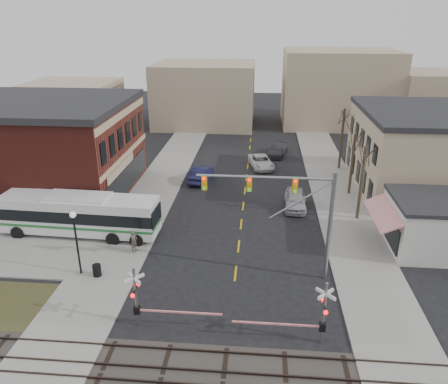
# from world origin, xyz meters

# --- Properties ---
(ground) EXTENTS (160.00, 160.00, 0.00)m
(ground) POSITION_xyz_m (0.00, 0.00, 0.00)
(ground) COLOR black
(ground) RESTS_ON ground
(sidewalk_west) EXTENTS (5.00, 60.00, 0.12)m
(sidewalk_west) POSITION_xyz_m (-9.50, 20.00, 0.06)
(sidewalk_west) COLOR gray
(sidewalk_west) RESTS_ON ground
(sidewalk_east) EXTENTS (5.00, 60.00, 0.12)m
(sidewalk_east) POSITION_xyz_m (9.50, 20.00, 0.06)
(sidewalk_east) COLOR gray
(sidewalk_east) RESTS_ON ground
(ballast_strip) EXTENTS (160.00, 5.00, 0.06)m
(ballast_strip) POSITION_xyz_m (0.00, -8.00, 0.03)
(ballast_strip) COLOR #332D28
(ballast_strip) RESTS_ON ground
(rail_tracks) EXTENTS (160.00, 3.91, 0.14)m
(rail_tracks) POSITION_xyz_m (0.00, -8.00, 0.12)
(rail_tracks) COLOR #2D231E
(rail_tracks) RESTS_ON ground
(awning_shop) EXTENTS (9.74, 6.20, 4.30)m
(awning_shop) POSITION_xyz_m (15.97, 7.00, 2.16)
(awning_shop) COLOR beige
(awning_shop) RESTS_ON ground
(tree_east_a) EXTENTS (0.28, 0.28, 6.75)m
(tree_east_a) POSITION_xyz_m (10.50, 12.00, 3.50)
(tree_east_a) COLOR #382B21
(tree_east_a) RESTS_ON sidewalk_east
(tree_east_b) EXTENTS (0.28, 0.28, 6.30)m
(tree_east_b) POSITION_xyz_m (10.80, 18.00, 3.27)
(tree_east_b) COLOR #382B21
(tree_east_b) RESTS_ON sidewalk_east
(tree_east_c) EXTENTS (0.28, 0.28, 7.20)m
(tree_east_c) POSITION_xyz_m (11.00, 26.00, 3.72)
(tree_east_c) COLOR #382B21
(tree_east_c) RESTS_ON sidewalk_east
(transit_bus) EXTENTS (13.35, 3.48, 3.41)m
(transit_bus) POSITION_xyz_m (-13.39, 6.91, 1.92)
(transit_bus) COLOR silver
(transit_bus) RESTS_ON ground
(traffic_signal_mast) EXTENTS (9.16, 0.30, 8.00)m
(traffic_signal_mast) POSITION_xyz_m (3.77, 1.98, 5.69)
(traffic_signal_mast) COLOR gray
(traffic_signal_mast) RESTS_ON ground
(rr_crossing_west) EXTENTS (5.60, 1.36, 4.00)m
(rr_crossing_west) POSITION_xyz_m (-5.08, -4.12, 1.97)
(rr_crossing_west) COLOR gray
(rr_crossing_west) RESTS_ON ground
(rr_crossing_east) EXTENTS (5.60, 1.36, 4.00)m
(rr_crossing_east) POSITION_xyz_m (4.89, -4.68, 1.97)
(rr_crossing_east) COLOR gray
(rr_crossing_east) RESTS_ON ground
(street_lamp) EXTENTS (0.44, 0.44, 4.85)m
(street_lamp) POSITION_xyz_m (-11.08, 0.93, 3.53)
(street_lamp) COLOR black
(street_lamp) RESTS_ON sidewalk_west
(trash_bin) EXTENTS (0.60, 0.60, 0.87)m
(trash_bin) POSITION_xyz_m (-9.79, 0.71, 0.56)
(trash_bin) COLOR black
(trash_bin) RESTS_ON sidewalk_west
(car_a) EXTENTS (2.16, 5.06, 1.71)m
(car_a) POSITION_xyz_m (5.00, 14.05, 0.85)
(car_a) COLOR #A3A4A7
(car_a) RESTS_ON ground
(car_b) EXTENTS (2.42, 5.26, 1.67)m
(car_b) POSITION_xyz_m (-5.00, 20.48, 0.84)
(car_b) COLOR #171739
(car_b) RESTS_ON ground
(car_c) EXTENTS (3.59, 5.66, 1.46)m
(car_c) POSITION_xyz_m (1.63, 25.68, 0.73)
(car_c) COLOR silver
(car_c) RESTS_ON ground
(car_d) EXTENTS (3.21, 5.44, 1.48)m
(car_d) POSITION_xyz_m (3.73, 30.88, 0.74)
(car_d) COLOR #3F3E43
(car_d) RESTS_ON ground
(pedestrian_near) EXTENTS (0.63, 0.76, 1.78)m
(pedestrian_near) POSITION_xyz_m (-8.10, 4.33, 1.01)
(pedestrian_near) COLOR #554C44
(pedestrian_near) RESTS_ON sidewalk_west
(pedestrian_far) EXTENTS (1.01, 0.92, 1.68)m
(pedestrian_far) POSITION_xyz_m (-9.34, 7.69, 0.96)
(pedestrian_far) COLOR #2D334E
(pedestrian_far) RESTS_ON sidewalk_west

